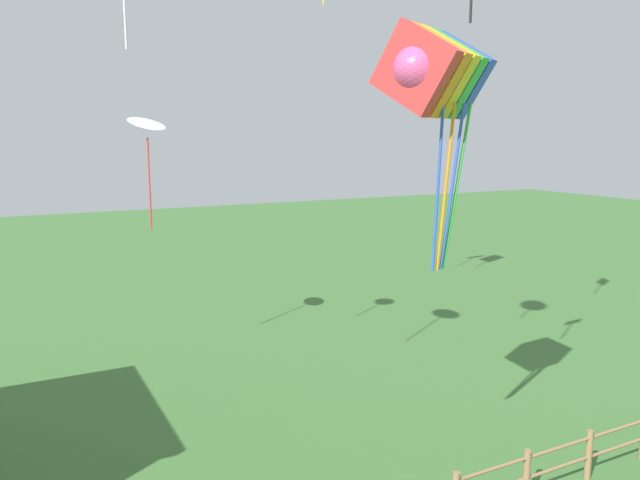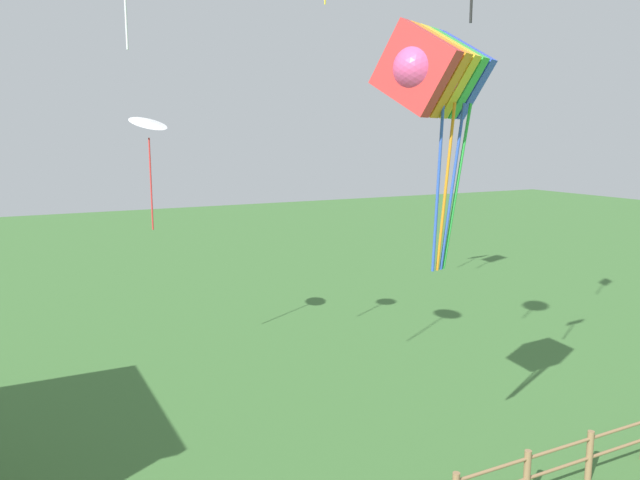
{
  "view_description": "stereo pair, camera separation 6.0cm",
  "coord_description": "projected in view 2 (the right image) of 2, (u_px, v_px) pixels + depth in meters",
  "views": [
    {
      "loc": [
        -5.33,
        -2.73,
        7.18
      ],
      "look_at": [
        0.0,
        7.49,
        5.26
      ],
      "focal_mm": 35.0,
      "sensor_mm": 36.0,
      "label": 1
    },
    {
      "loc": [
        -5.27,
        -2.76,
        7.18
      ],
      "look_at": [
        0.0,
        7.49,
        5.26
      ],
      "focal_mm": 35.0,
      "sensor_mm": 36.0,
      "label": 2
    }
  ],
  "objects": [
    {
      "name": "kite_white_delta",
      "position": [
        148.0,
        126.0,
        18.46
      ],
      "size": [
        1.49,
        1.47,
        3.46
      ],
      "color": "white"
    },
    {
      "name": "kite_rainbow_parafoil",
      "position": [
        434.0,
        72.0,
        10.96
      ],
      "size": [
        2.61,
        2.37,
        4.42
      ],
      "color": "#E54C8C"
    }
  ]
}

